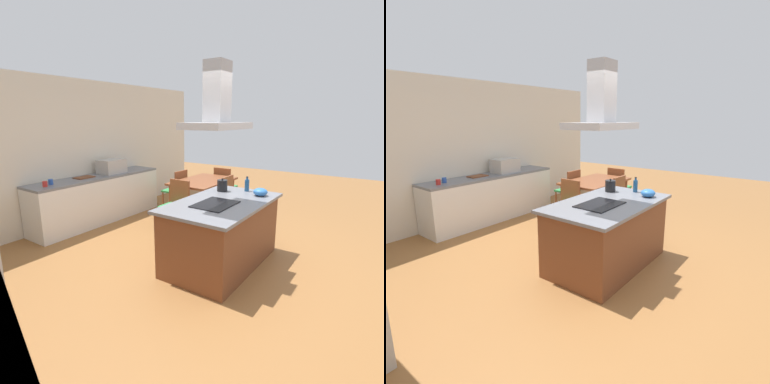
{
  "view_description": "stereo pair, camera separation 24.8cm",
  "coord_description": "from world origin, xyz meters",
  "views": [
    {
      "loc": [
        -3.44,
        -1.84,
        1.97
      ],
      "look_at": [
        -0.13,
        0.4,
        1.0
      ],
      "focal_mm": 28.16,
      "sensor_mm": 36.0,
      "label": 1
    },
    {
      "loc": [
        -3.29,
        -2.04,
        1.97
      ],
      "look_at": [
        -0.13,
        0.4,
        1.0
      ],
      "focal_mm": 28.16,
      "sensor_mm": 36.0,
      "label": 2
    }
  ],
  "objects": [
    {
      "name": "ground",
      "position": [
        0.0,
        1.5,
        0.0
      ],
      "size": [
        16.0,
        16.0,
        0.0
      ],
      "primitive_type": "plane",
      "color": "#936033"
    },
    {
      "name": "coffee_mug_red",
      "position": [
        -0.83,
        2.81,
        0.95
      ],
      "size": [
        0.08,
        0.08,
        0.09
      ],
      "primitive_type": "cylinder",
      "color": "red",
      "rests_on": "back_counter"
    },
    {
      "name": "countertop_microwave",
      "position": [
        0.63,
        2.88,
        1.04
      ],
      "size": [
        0.5,
        0.38,
        0.28
      ],
      "primitive_type": "cube",
      "color": "#B2AFAA",
      "rests_on": "back_counter"
    },
    {
      "name": "back_counter",
      "position": [
        0.27,
        2.88,
        0.45
      ],
      "size": [
        2.72,
        0.62,
        0.9
      ],
      "color": "silver",
      "rests_on": "ground"
    },
    {
      "name": "wall_back",
      "position": [
        0.0,
        3.25,
        1.35
      ],
      "size": [
        7.2,
        0.1,
        2.7
      ],
      "primitive_type": "cube",
      "color": "beige",
      "rests_on": "ground"
    },
    {
      "name": "coffee_mug_blue",
      "position": [
        -0.68,
        2.9,
        0.95
      ],
      "size": [
        0.08,
        0.08,
        0.09
      ],
      "primitive_type": "cylinder",
      "color": "#2D56B2",
      "rests_on": "back_counter"
    },
    {
      "name": "range_hood",
      "position": [
        -0.19,
        0.0,
        2.1
      ],
      "size": [
        0.9,
        0.55,
        0.78
      ],
      "color": "#ADADB2"
    },
    {
      "name": "mixing_bowl",
      "position": [
        0.57,
        -0.31,
        0.96
      ],
      "size": [
        0.2,
        0.2,
        0.11
      ],
      "primitive_type": "ellipsoid",
      "color": "#2D6BB7",
      "rests_on": "kitchen_island"
    },
    {
      "name": "cutting_board",
      "position": [
        -0.0,
        2.93,
        0.91
      ],
      "size": [
        0.34,
        0.24,
        0.02
      ],
      "primitive_type": "cube",
      "color": "brown",
      "rests_on": "back_counter"
    },
    {
      "name": "dining_table",
      "position": [
        1.69,
        1.36,
        0.67
      ],
      "size": [
        1.4,
        0.9,
        0.75
      ],
      "color": "brown",
      "rests_on": "ground"
    },
    {
      "name": "chair_facing_island",
      "position": [
        1.69,
        0.7,
        0.51
      ],
      "size": [
        0.42,
        0.42,
        0.89
      ],
      "color": "#33934C",
      "rests_on": "ground"
    },
    {
      "name": "kitchen_island",
      "position": [
        0.0,
        0.0,
        0.45
      ],
      "size": [
        1.79,
        1.06,
        0.9
      ],
      "color": "brown",
      "rests_on": "ground"
    },
    {
      "name": "olive_oil_bottle",
      "position": [
        0.72,
        -0.03,
        1.0
      ],
      "size": [
        0.07,
        0.07,
        0.23
      ],
      "color": "navy",
      "rests_on": "kitchen_island"
    },
    {
      "name": "chair_at_left_end",
      "position": [
        0.78,
        1.36,
        0.51
      ],
      "size": [
        0.42,
        0.42,
        0.89
      ],
      "color": "#33934C",
      "rests_on": "ground"
    },
    {
      "name": "chair_facing_back_wall",
      "position": [
        1.69,
        2.03,
        0.51
      ],
      "size": [
        0.42,
        0.42,
        0.89
      ],
      "color": "#33934C",
      "rests_on": "ground"
    },
    {
      "name": "cooktop",
      "position": [
        -0.19,
        0.0,
        0.91
      ],
      "size": [
        0.6,
        0.44,
        0.01
      ],
      "primitive_type": "cube",
      "color": "black",
      "rests_on": "kitchen_island"
    },
    {
      "name": "chair_at_right_end",
      "position": [
        2.61,
        1.36,
        0.51
      ],
      "size": [
        0.42,
        0.42,
        0.89
      ],
      "color": "#33934C",
      "rests_on": "ground"
    },
    {
      "name": "tea_kettle",
      "position": [
        0.51,
        0.28,
        0.99
      ],
      "size": [
        0.21,
        0.16,
        0.2
      ],
      "color": "black",
      "rests_on": "kitchen_island"
    }
  ]
}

